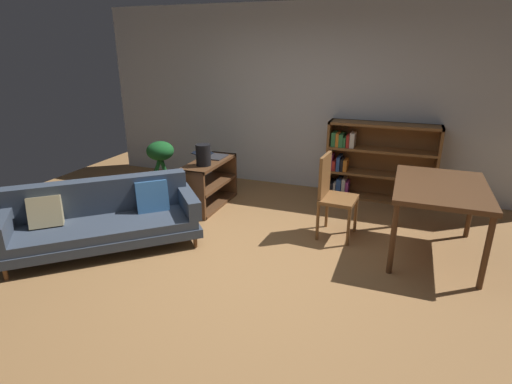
% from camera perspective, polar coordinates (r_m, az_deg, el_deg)
% --- Properties ---
extents(ground_plane, '(8.16, 8.16, 0.00)m').
position_cam_1_polar(ground_plane, '(4.15, -1.66, -10.44)').
color(ground_plane, '#9E7042').
extents(back_wall_panel, '(6.80, 0.10, 2.70)m').
position_cam_1_polar(back_wall_panel, '(6.21, 7.88, 12.81)').
color(back_wall_panel, silver).
rests_on(back_wall_panel, ground_plane).
extents(fabric_couch, '(2.00, 1.91, 0.71)m').
position_cam_1_polar(fabric_couch, '(4.73, -20.81, -3.39)').
color(fabric_couch, brown).
rests_on(fabric_couch, ground_plane).
extents(media_console, '(0.39, 1.03, 0.64)m').
position_cam_1_polar(media_console, '(5.58, -6.65, 1.20)').
color(media_console, '#56351E').
rests_on(media_console, ground_plane).
extents(open_laptop, '(0.43, 0.32, 0.08)m').
position_cam_1_polar(open_laptop, '(5.69, -6.30, 5.15)').
color(open_laptop, '#333338').
rests_on(open_laptop, media_console).
extents(desk_speaker, '(0.19, 0.19, 0.28)m').
position_cam_1_polar(desk_speaker, '(5.27, -7.45, 5.21)').
color(desk_speaker, black).
rests_on(desk_speaker, media_console).
extents(potted_floor_plant, '(0.43, 0.47, 0.84)m').
position_cam_1_polar(potted_floor_plant, '(5.95, -13.20, 3.40)').
color(potted_floor_plant, '#9E9389').
rests_on(potted_floor_plant, ground_plane).
extents(dining_table, '(0.89, 1.25, 0.77)m').
position_cam_1_polar(dining_table, '(4.52, 24.58, -0.04)').
color(dining_table, '#56351E').
rests_on(dining_table, ground_plane).
extents(dining_chair_near, '(0.41, 0.46, 0.96)m').
position_cam_1_polar(dining_chair_near, '(4.68, 10.74, 0.03)').
color(dining_chair_near, brown).
rests_on(dining_chair_near, ground_plane).
extents(bookshelf, '(1.51, 0.34, 1.10)m').
position_cam_1_polar(bookshelf, '(6.04, 16.23, 4.15)').
color(bookshelf, brown).
rests_on(bookshelf, ground_plane).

